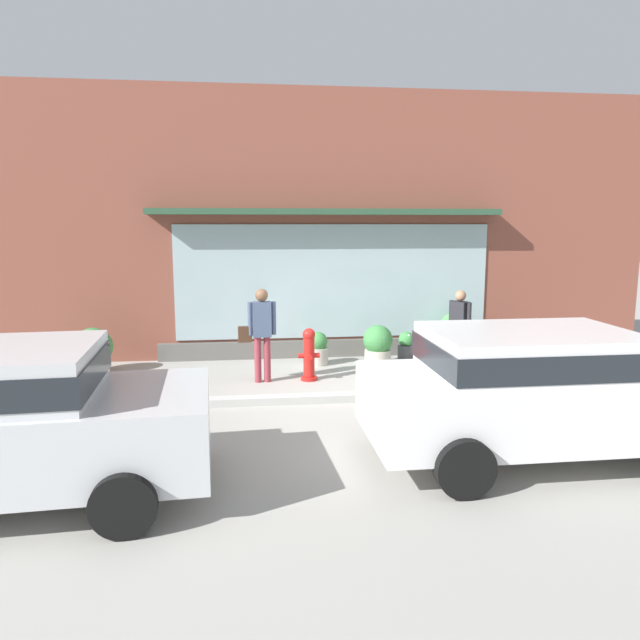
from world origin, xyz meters
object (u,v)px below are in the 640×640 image
pedestrian_passerby (460,324)px  potted_plant_window_center (535,339)px  potted_plant_corner_tall (457,333)px  parked_car_white (538,386)px  potted_plant_near_hydrant (378,345)px  potted_plant_low_front (93,349)px  potted_plant_by_entrance (318,349)px  pedestrian_with_handbag (261,328)px  fire_hydrant (309,354)px  potted_plant_trailing_edge (406,346)px

pedestrian_passerby → potted_plant_window_center: size_ratio=1.70×
pedestrian_passerby → potted_plant_corner_tall: 1.10m
parked_car_white → potted_plant_window_center: (2.46, 4.87, -0.46)m
potted_plant_near_hydrant → potted_plant_low_front: bearing=178.9°
potted_plant_near_hydrant → parked_car_white: bearing=-80.1°
potted_plant_by_entrance → potted_plant_low_front: (-4.26, -0.12, 0.14)m
pedestrian_passerby → pedestrian_with_handbag: bearing=64.9°
pedestrian_with_handbag → potted_plant_low_front: size_ratio=1.94×
pedestrian_passerby → potted_plant_low_front: (-6.86, 0.67, -0.44)m
potted_plant_near_hydrant → potted_plant_by_entrance: 1.19m
pedestrian_passerby → fire_hydrant: bearing=66.2°
pedestrian_with_handbag → potted_plant_by_entrance: 1.77m
fire_hydrant → potted_plant_corner_tall: (3.22, 1.35, 0.07)m
potted_plant_near_hydrant → potted_plant_low_front: 5.42m
pedestrian_with_handbag → potted_plant_window_center: bearing=-174.1°
potted_plant_window_center → pedestrian_with_handbag: bearing=-169.8°
pedestrian_with_handbag → parked_car_white: 4.98m
parked_car_white → potted_plant_window_center: 5.47m
pedestrian_passerby → potted_plant_corner_tall: pedestrian_passerby is taller
pedestrian_passerby → parked_car_white: size_ratio=0.37×
potted_plant_low_front → parked_car_white: bearing=-38.1°
parked_car_white → potted_plant_corner_tall: 5.31m
parked_car_white → potted_plant_by_entrance: 5.44m
fire_hydrant → potted_plant_corner_tall: potted_plant_corner_tall is taller
fire_hydrant → potted_plant_near_hydrant: 1.73m
fire_hydrant → potted_plant_low_front: size_ratio=1.10×
potted_plant_near_hydrant → potted_plant_by_entrance: (-1.16, 0.23, -0.10)m
potted_plant_near_hydrant → potted_plant_low_front: (-5.42, 0.11, 0.03)m
parked_car_white → potted_plant_by_entrance: size_ratio=6.38×
potted_plant_trailing_edge → pedestrian_with_handbag: bearing=-155.7°
potted_plant_near_hydrant → fire_hydrant: bearing=-147.8°
potted_plant_corner_tall → potted_plant_window_center: bearing=-13.1°
pedestrian_passerby → potted_plant_near_hydrant: 1.62m
pedestrian_with_handbag → parked_car_white: pedestrian_with_handbag is taller
potted_plant_by_entrance → parked_car_white: bearing=-68.3°
potted_plant_corner_tall → potted_plant_by_entrance: bearing=-176.2°
potted_plant_trailing_edge → potted_plant_corner_tall: size_ratio=0.60×
pedestrian_with_handbag → pedestrian_passerby: size_ratio=1.08×
potted_plant_trailing_edge → potted_plant_window_center: potted_plant_window_center is taller
fire_hydrant → parked_car_white: parked_car_white is taller
potted_plant_low_front → potted_plant_window_center: bearing=-0.3°
potted_plant_corner_tall → potted_plant_by_entrance: potted_plant_corner_tall is taller
potted_plant_by_entrance → pedestrian_passerby: bearing=-17.0°
parked_car_white → potted_plant_trailing_edge: parked_car_white is taller
potted_plant_window_center → potted_plant_low_front: 8.71m
parked_car_white → potted_plant_trailing_edge: size_ratio=7.14×
pedestrian_with_handbag → pedestrian_passerby: pedestrian_with_handbag is taller
potted_plant_by_entrance → potted_plant_near_hydrant: bearing=-11.2°
potted_plant_low_front → pedestrian_with_handbag: bearing=-18.7°
potted_plant_by_entrance → potted_plant_low_front: size_ratio=0.77×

